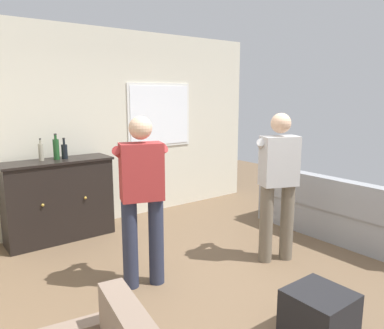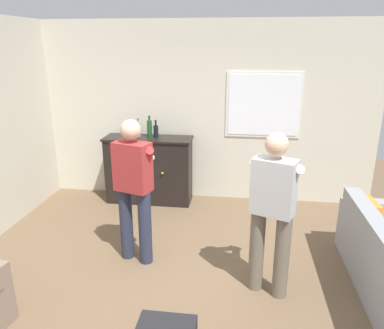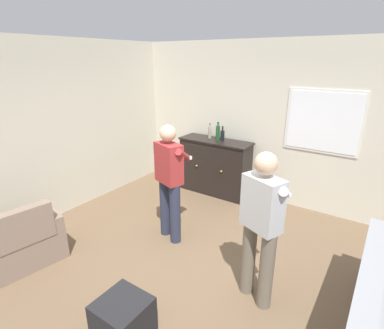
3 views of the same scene
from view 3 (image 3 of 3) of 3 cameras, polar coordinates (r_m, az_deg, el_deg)
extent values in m
plane|color=brown|center=(3.88, -1.81, -20.35)|extent=(10.40, 10.40, 0.00)
cube|color=beige|center=(5.46, 14.76, 7.47)|extent=(5.20, 0.12, 2.80)
cube|color=silver|center=(5.16, 23.65, 7.45)|extent=(1.14, 0.02, 1.00)
cube|color=white|center=(5.15, 23.64, 7.45)|extent=(1.06, 0.03, 0.92)
cube|color=beige|center=(5.15, -26.85, 5.27)|extent=(0.12, 5.20, 2.80)
cube|color=gray|center=(3.09, 30.27, -20.74)|extent=(0.18, 2.11, 0.41)
cube|color=#7F6B5B|center=(4.53, -29.47, -13.66)|extent=(0.73, 0.73, 0.40)
cube|color=#7F6B5B|center=(4.10, -29.30, -10.24)|extent=(0.24, 0.65, 0.45)
cube|color=#7F6B5B|center=(4.57, -25.14, -11.13)|extent=(0.65, 0.22, 0.60)
cube|color=black|center=(5.75, 4.38, -0.56)|extent=(1.33, 0.44, 1.02)
cube|color=black|center=(5.59, 4.52, 4.52)|extent=(1.37, 0.48, 0.03)
sphere|color=#B79338|center=(5.67, 0.87, -0.24)|extent=(0.04, 0.04, 0.04)
sphere|color=#B79338|center=(5.41, 5.58, -1.32)|extent=(0.04, 0.04, 0.04)
cylinder|color=black|center=(5.53, 5.81, 5.47)|extent=(0.08, 0.08, 0.19)
cylinder|color=black|center=(5.50, 5.86, 6.76)|extent=(0.03, 0.03, 0.07)
cylinder|color=#262626|center=(5.49, 5.87, 7.21)|extent=(0.03, 0.03, 0.02)
cylinder|color=gray|center=(5.68, 3.41, 6.07)|extent=(0.06, 0.06, 0.21)
cylinder|color=gray|center=(5.65, 3.43, 7.38)|extent=(0.02, 0.02, 0.05)
cylinder|color=#262626|center=(5.64, 3.44, 7.73)|extent=(0.03, 0.03, 0.02)
cylinder|color=#1E4C23|center=(5.57, 4.94, 6.01)|extent=(0.08, 0.08, 0.26)
cylinder|color=#1E4C23|center=(5.54, 4.99, 7.60)|extent=(0.03, 0.03, 0.06)
cylinder|color=#262626|center=(5.53, 5.00, 7.96)|extent=(0.04, 0.04, 0.02)
cube|color=black|center=(3.22, -12.98, -26.68)|extent=(0.45, 0.45, 0.39)
cylinder|color=#282D42|center=(4.43, -5.14, -8.04)|extent=(0.15, 0.15, 0.88)
cylinder|color=#282D42|center=(4.24, -3.22, -9.36)|extent=(0.15, 0.15, 0.88)
cube|color=#9E2D2D|center=(4.04, -4.45, 0.26)|extent=(0.45, 0.33, 0.55)
sphere|color=#D8AD8C|center=(3.93, -4.61, 5.98)|extent=(0.22, 0.22, 0.22)
cylinder|color=#9E2D2D|center=(4.18, -3.53, 2.54)|extent=(0.41, 0.33, 0.29)
cylinder|color=#9E2D2D|center=(4.00, -1.68, 1.78)|extent=(0.22, 0.44, 0.29)
cube|color=white|center=(4.21, -0.82, 1.47)|extent=(0.15, 0.08, 0.04)
cylinder|color=#6B6051|center=(3.47, 10.72, -17.01)|extent=(0.15, 0.15, 0.88)
cylinder|color=#6B6051|center=(3.34, 13.98, -19.06)|extent=(0.15, 0.15, 0.88)
cube|color=#B7B7B7|center=(3.03, 13.29, -7.21)|extent=(0.45, 0.35, 0.55)
sphere|color=#D8AD8C|center=(2.87, 13.93, 0.22)|extent=(0.22, 0.22, 0.22)
cylinder|color=#B7B7B7|center=(3.16, 13.95, -3.89)|extent=(0.42, 0.31, 0.29)
cylinder|color=#B7B7B7|center=(3.02, 17.13, -5.29)|extent=(0.19, 0.45, 0.29)
cube|color=white|center=(3.24, 17.25, -5.25)|extent=(0.15, 0.09, 0.04)
camera|label=1|loc=(4.16, -56.03, 2.38)|focal=35.00mm
camera|label=2|loc=(1.47, -88.32, -1.54)|focal=35.00mm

